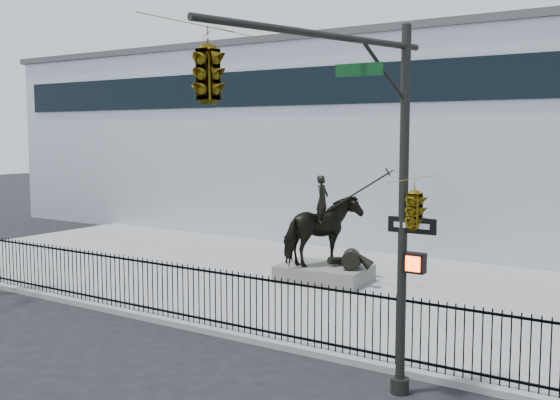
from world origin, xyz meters
The scene contains 7 objects.
ground centered at (0.00, 0.00, 0.00)m, with size 120.00×120.00×0.00m, color black.
plaza centered at (0.00, 7.00, 0.07)m, with size 30.00×12.00×0.15m, color gray.
building centered at (0.00, 20.00, 4.50)m, with size 44.00×14.00×9.00m, color silver.
picket_fence centered at (0.00, 1.25, 0.90)m, with size 22.10×0.10×1.50m.
statue_plinth centered at (1.38, 7.19, 0.42)m, with size 2.86×1.97×0.54m, color #55534E.
equestrian_statue centered at (1.44, 7.20, 1.81)m, with size 3.66×2.41×3.11m.
traffic_signal_right centered at (6.47, -2.00, 4.85)m, with size 2.17×6.86×7.00m.
Camera 1 is at (11.76, -11.29, 5.02)m, focal length 42.00 mm.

